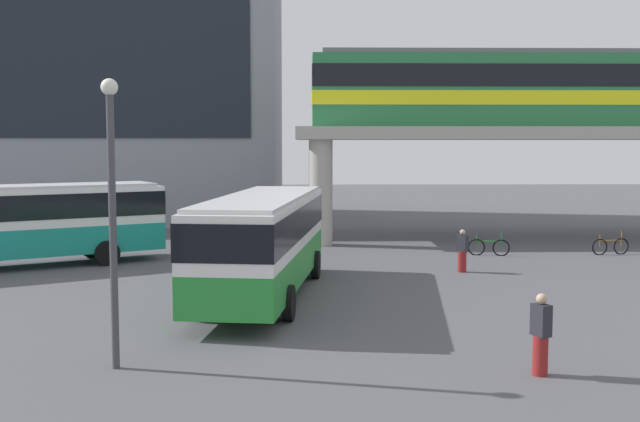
# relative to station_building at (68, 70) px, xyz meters

# --- Properties ---
(ground_plane) EXTENTS (120.00, 120.00, 0.00)m
(ground_plane) POSITION_rel_station_building_xyz_m (13.82, -20.09, -9.56)
(ground_plane) COLOR #515156
(station_building) EXTENTS (27.21, 13.03, 19.12)m
(station_building) POSITION_rel_station_building_xyz_m (0.00, 0.00, 0.00)
(station_building) COLOR gray
(station_building) RESTS_ON ground_plane
(elevated_platform) EXTENTS (27.99, 6.72, 5.64)m
(elevated_platform) POSITION_rel_station_building_xyz_m (28.89, -11.29, -4.73)
(elevated_platform) COLOR #ADA89E
(elevated_platform) RESTS_ON ground_plane
(train) EXTENTS (24.58, 2.96, 3.84)m
(train) POSITION_rel_station_building_xyz_m (27.97, -11.29, -1.96)
(train) COLOR #26723F
(train) RESTS_ON elevated_platform
(bus_main) EXTENTS (3.89, 11.27, 3.22)m
(bus_main) POSITION_rel_station_building_xyz_m (14.04, -26.22, -7.58)
(bus_main) COLOR #268C33
(bus_main) RESTS_ON ground_plane
(bus_secondary) EXTENTS (10.85, 7.66, 3.22)m
(bus_secondary) POSITION_rel_station_building_xyz_m (4.18, -20.30, -7.58)
(bus_secondary) COLOR teal
(bus_secondary) RESTS_ON ground_plane
(bicycle_green) EXTENTS (1.77, 0.38, 1.04)m
(bicycle_green) POSITION_rel_station_building_xyz_m (23.31, -17.39, -9.21)
(bicycle_green) COLOR black
(bicycle_green) RESTS_ON ground_plane
(bicycle_brown) EXTENTS (1.77, 0.41, 1.04)m
(bicycle_brown) POSITION_rel_station_building_xyz_m (28.70, -17.21, -9.21)
(bicycle_brown) COLOR black
(bicycle_brown) RESTS_ON ground_plane
(pedestrian_at_kerb) EXTENTS (0.40, 0.47, 1.74)m
(pedestrian_at_kerb) POSITION_rel_station_building_xyz_m (20.28, -34.39, -8.75)
(pedestrian_at_kerb) COLOR maroon
(pedestrian_at_kerb) RESTS_ON ground_plane
(pedestrian_walking_across) EXTENTS (0.47, 0.46, 1.62)m
(pedestrian_walking_across) POSITION_rel_station_building_xyz_m (21.27, -21.62, -8.81)
(pedestrian_walking_across) COLOR maroon
(pedestrian_walking_across) RESTS_ON ground_plane
(lamp_post) EXTENTS (0.36, 0.36, 6.19)m
(lamp_post) POSITION_rel_station_building_xyz_m (11.28, -33.74, -5.90)
(lamp_post) COLOR #3F3F44
(lamp_post) RESTS_ON ground_plane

